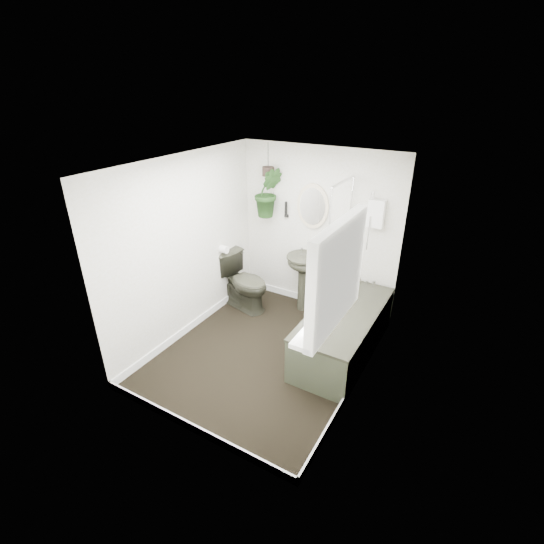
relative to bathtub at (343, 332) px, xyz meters
The scene contains 22 objects.
floor 0.99m from the bathtub, 147.99° to the right, with size 2.30×2.80×0.02m, color black.
ceiling 2.23m from the bathtub, 147.99° to the right, with size 2.30×2.80×0.02m, color white.
wall_back 1.49m from the bathtub, 131.32° to the left, with size 2.30×0.02×2.30m, color silver.
wall_front 2.24m from the bathtub, 112.73° to the right, with size 2.30×0.02×2.30m, color silver.
wall_left 2.20m from the bathtub, 165.69° to the right, with size 0.02×2.80×2.30m, color silver.
wall_right 1.06m from the bathtub, 54.25° to the right, with size 0.02×2.80×2.30m, color silver.
skirting 0.97m from the bathtub, 147.99° to the right, with size 2.30×2.80×0.10m, color white.
bathtub is the anchor object (origin of this frame).
bath_screen 1.15m from the bathtub, 123.96° to the left, with size 0.04×0.72×1.40m, color silver, non-canonical shape.
shower_box 1.51m from the bathtub, 90.00° to the left, with size 0.20×0.10×0.35m, color white.
oval_mirror 1.73m from the bathtub, 135.24° to the left, with size 0.46×0.03×0.62m, color beige.
wall_sconce 1.90m from the bathtub, 146.05° to the left, with size 0.04×0.04×0.22m, color black.
toilet_roll_holder 2.01m from the bathtub, behind, with size 0.11×0.11×0.11m, color white.
window_recess 1.84m from the bathtub, 76.41° to the right, with size 0.08×1.00×0.90m, color white.
window_sill 1.54m from the bathtub, 79.61° to the right, with size 0.18×1.00×0.04m, color white.
window_blinds 1.83m from the bathtub, 78.46° to the right, with size 0.01×0.86×0.76m, color white.
toilet 1.68m from the bathtub, 169.66° to the left, with size 0.46×0.81×0.83m, color #2C2D22.
pedestal_sink 1.12m from the bathtub, 142.36° to the left, with size 0.50×0.42×0.85m, color #2C2D22, non-canonical shape.
sill_plant 1.42m from the bathtub, 79.30° to the right, with size 0.23×0.20×0.26m, color black.
hanging_plant 2.15m from the bathtub, 153.43° to the left, with size 0.38×0.31×0.70m, color black.
soap_bottle 0.54m from the bathtub, 140.21° to the right, with size 0.09×0.09×0.20m, color black.
hanging_pot 2.34m from the bathtub, 153.43° to the left, with size 0.16×0.16×0.12m, color black.
Camera 1 is at (2.04, -3.36, 3.04)m, focal length 26.00 mm.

